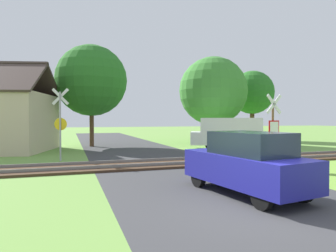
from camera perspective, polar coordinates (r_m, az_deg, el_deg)
ground_plane at (r=7.61m, az=17.14°, el=-15.03°), size 160.00×160.00×0.00m
road_asphalt at (r=9.26m, az=9.79°, el=-12.04°), size 6.62×80.00×0.01m
rail_track at (r=14.18m, az=-0.66°, el=-7.15°), size 60.00×2.60×0.22m
stop_sign_near at (r=13.76m, az=19.41°, el=-0.24°), size 0.87×0.20×3.23m
crossing_sign_far at (r=16.34m, az=-19.82°, el=1.03°), size 0.85×0.28×3.75m
tree_far at (r=32.19m, az=15.75°, el=6.13°), size 4.44×4.44×7.14m
tree_center at (r=24.56m, az=-14.37°, el=8.36°), size 5.58×5.58×7.99m
tree_right at (r=26.88m, az=8.57°, el=6.60°), size 5.99×5.99×7.65m
mail_truck at (r=21.76m, az=11.31°, el=-1.13°), size 5.22×3.76×2.24m
parked_car at (r=8.83m, az=14.72°, el=-6.83°), size 2.25×4.21×1.78m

